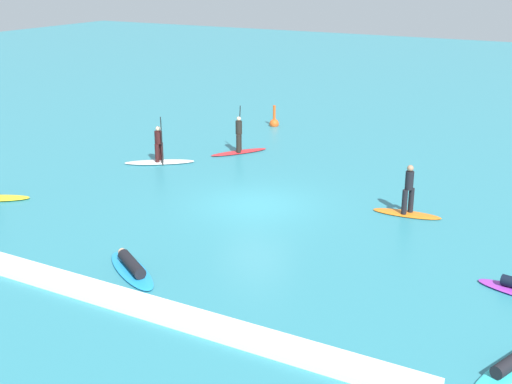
{
  "coord_description": "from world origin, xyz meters",
  "views": [
    {
      "loc": [
        11.36,
        -20.39,
        8.51
      ],
      "look_at": [
        0.0,
        0.0,
        0.5
      ],
      "focal_mm": 47.26,
      "sensor_mm": 36.0,
      "label": 1
    }
  ],
  "objects_px": {
    "surfer_on_blue_board": "(131,267)",
    "surfer_on_white_board": "(159,155)",
    "surfer_on_orange_board": "(408,201)",
    "surfer_on_red_board": "(239,144)",
    "marker_buoy": "(274,123)"
  },
  "relations": [
    {
      "from": "surfer_on_blue_board",
      "to": "surfer_on_white_board",
      "type": "bearing_deg",
      "value": -25.04
    },
    {
      "from": "surfer_on_orange_board",
      "to": "surfer_on_white_board",
      "type": "height_order",
      "value": "surfer_on_white_board"
    },
    {
      "from": "surfer_on_red_board",
      "to": "marker_buoy",
      "type": "relative_size",
      "value": 2.11
    },
    {
      "from": "surfer_on_blue_board",
      "to": "surfer_on_white_board",
      "type": "height_order",
      "value": "surfer_on_white_board"
    },
    {
      "from": "surfer_on_orange_board",
      "to": "marker_buoy",
      "type": "xyz_separation_m",
      "value": [
        -10.42,
        9.74,
        -0.32
      ]
    },
    {
      "from": "surfer_on_orange_board",
      "to": "surfer_on_blue_board",
      "type": "bearing_deg",
      "value": -129.26
    },
    {
      "from": "surfer_on_red_board",
      "to": "surfer_on_white_board",
      "type": "distance_m",
      "value": 3.89
    },
    {
      "from": "surfer_on_blue_board",
      "to": "surfer_on_white_board",
      "type": "distance_m",
      "value": 11.09
    },
    {
      "from": "surfer_on_red_board",
      "to": "surfer_on_orange_board",
      "type": "height_order",
      "value": "surfer_on_red_board"
    },
    {
      "from": "surfer_on_red_board",
      "to": "surfer_on_orange_board",
      "type": "xyz_separation_m",
      "value": [
        9.33,
        -4.11,
        0.07
      ]
    },
    {
      "from": "surfer_on_white_board",
      "to": "surfer_on_orange_board",
      "type": "bearing_deg",
      "value": -39.64
    },
    {
      "from": "surfer_on_orange_board",
      "to": "surfer_on_white_board",
      "type": "bearing_deg",
      "value": 169.68
    },
    {
      "from": "surfer_on_orange_board",
      "to": "surfer_on_blue_board",
      "type": "relative_size",
      "value": 0.86
    },
    {
      "from": "surfer_on_red_board",
      "to": "surfer_on_white_board",
      "type": "height_order",
      "value": "surfer_on_red_board"
    },
    {
      "from": "surfer_on_orange_board",
      "to": "surfer_on_white_board",
      "type": "distance_m",
      "value": 11.6
    }
  ]
}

